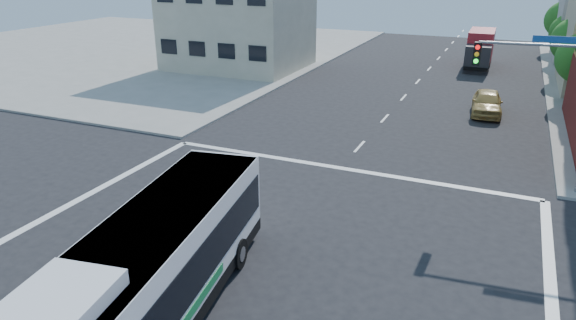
% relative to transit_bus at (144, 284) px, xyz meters
% --- Properties ---
extents(ground, '(120.00, 120.00, 0.00)m').
position_rel_transit_bus_xyz_m(ground, '(1.00, 4.64, -1.80)').
color(ground, black).
rests_on(ground, ground).
extents(sidewalk_nw, '(50.00, 50.00, 0.15)m').
position_rel_transit_bus_xyz_m(sidewalk_nw, '(-34.00, 39.64, -1.73)').
color(sidewalk_nw, gray).
rests_on(sidewalk_nw, ground).
extents(building_west, '(12.06, 10.06, 8.00)m').
position_rel_transit_bus_xyz_m(building_west, '(-16.02, 34.62, 2.20)').
color(building_west, beige).
rests_on(building_west, ground).
extents(signal_mast_ne, '(7.91, 1.13, 8.07)m').
position_rel_transit_bus_xyz_m(signal_mast_ne, '(10.08, 15.26, 3.18)').
color(signal_mast_ne, slate).
rests_on(signal_mast_ne, ground).
extents(street_tree_b, '(3.80, 3.80, 5.79)m').
position_rel_transit_bus_xyz_m(street_tree_b, '(12.90, 40.57, 1.95)').
color(street_tree_b, '#372314').
rests_on(street_tree_b, ground).
extents(street_tree_c, '(3.40, 3.40, 5.29)m').
position_rel_transit_bus_xyz_m(street_tree_c, '(12.90, 48.57, 1.66)').
color(street_tree_c, '#372314').
rests_on(street_tree_c, ground).
extents(street_tree_d, '(4.00, 4.00, 6.03)m').
position_rel_transit_bus_xyz_m(street_tree_d, '(12.90, 56.57, 2.08)').
color(street_tree_d, '#372314').
rests_on(street_tree_d, ground).
extents(transit_bus, '(4.57, 12.71, 3.69)m').
position_rel_transit_bus_xyz_m(transit_bus, '(0.00, 0.00, 0.00)').
color(transit_bus, black).
rests_on(transit_bus, ground).
extents(box_truck, '(2.39, 7.67, 3.44)m').
position_rel_transit_bus_xyz_m(box_truck, '(5.21, 44.35, -0.14)').
color(box_truck, '#252429').
rests_on(box_truck, ground).
extents(parked_car, '(2.24, 4.90, 1.63)m').
position_rel_transit_bus_xyz_m(parked_car, '(7.10, 27.47, -0.99)').
color(parked_car, tan).
rests_on(parked_car, ground).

